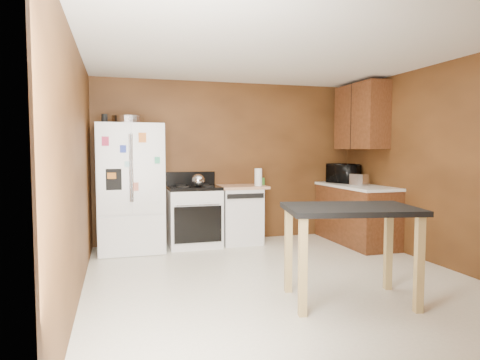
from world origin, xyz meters
name	(u,v)px	position (x,y,z in m)	size (l,w,h in m)	color
floor	(281,279)	(0.00, 0.00, 0.00)	(4.50, 4.50, 0.00)	white
ceiling	(283,50)	(0.00, 0.00, 2.50)	(4.50, 4.50, 0.00)	white
wall_back	(230,162)	(0.00, 2.25, 1.25)	(4.20, 4.20, 0.00)	brown
wall_front	(425,182)	(0.00, -2.25, 1.25)	(4.20, 4.20, 0.00)	brown
wall_left	(77,169)	(-2.10, 0.00, 1.25)	(4.50, 4.50, 0.00)	brown
wall_right	(442,165)	(2.10, 0.00, 1.25)	(4.50, 4.50, 0.00)	brown
roasting_pan	(128,120)	(-1.57, 1.88, 1.86)	(0.44, 0.44, 0.11)	silver
pen_cup	(105,119)	(-1.88, 1.74, 1.86)	(0.08, 0.08, 0.12)	black
kettle	(198,180)	(-0.60, 1.77, 0.99)	(0.19, 0.19, 0.19)	silver
paper_towel	(258,177)	(0.34, 1.82, 1.02)	(0.11, 0.11, 0.27)	white
green_canister	(262,181)	(0.45, 1.99, 0.94)	(0.10, 0.10, 0.11)	green
toaster	(359,180)	(1.76, 1.31, 0.99)	(0.15, 0.24, 0.18)	silver
microwave	(343,174)	(1.81, 1.86, 1.04)	(0.51, 0.35, 0.28)	black
refrigerator	(131,188)	(-1.55, 1.86, 0.90)	(0.90, 0.80, 1.80)	white
gas_range	(194,215)	(-0.64, 1.92, 0.46)	(0.76, 0.68, 1.10)	white
dishwasher	(240,214)	(0.08, 1.95, 0.45)	(0.78, 0.63, 0.89)	white
right_cabinets	(357,184)	(1.84, 1.48, 0.91)	(0.63, 1.58, 2.45)	brown
island	(350,221)	(0.36, -0.82, 0.77)	(1.33, 1.02, 0.91)	black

